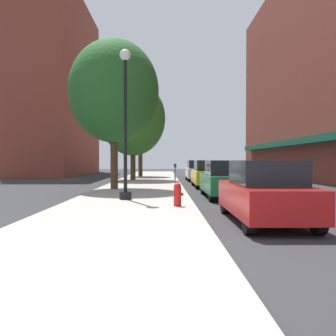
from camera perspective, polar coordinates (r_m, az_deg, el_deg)
name	(u,v)px	position (r m, az deg, el deg)	size (l,w,h in m)	color
ground_plane	(205,186)	(23.87, 5.91, -2.77)	(90.00, 90.00, 0.00)	#2D2D30
sidewalk_slab	(145,184)	(24.75, -3.61, -2.49)	(4.80, 50.00, 0.12)	#A8A399
building_far_background	(59,89)	(45.19, -16.72, 11.83)	(6.80, 18.00, 20.06)	brown
lamppost	(125,121)	(14.49, -6.73, 7.30)	(0.48, 0.48, 5.90)	black
fire_hydrant	(178,194)	(12.26, 1.51, -4.15)	(0.33, 0.26, 0.79)	red
parking_meter_near	(175,170)	(25.55, 1.09, -0.37)	(0.14, 0.09, 1.31)	slate
parking_meter_far	(175,171)	(24.35, 1.17, -0.45)	(0.14, 0.09, 1.31)	slate
tree_near	(140,129)	(34.78, -4.37, 6.17)	(3.68, 3.68, 6.68)	#4C3823
tree_mid	(114,91)	(20.06, -8.49, 11.81)	(4.81, 4.81, 8.01)	#4C3823
tree_far	(133,118)	(28.73, -5.54, 7.76)	(5.08, 5.08, 7.74)	#4C3823
car_red	(265,193)	(10.02, 14.94, -3.74)	(1.80, 4.30, 1.66)	black
car_green	(225,180)	(16.27, 8.91, -1.81)	(1.80, 4.30, 1.66)	black
car_yellow	(208,174)	(22.49, 6.29, -0.96)	(1.80, 4.30, 1.66)	black
car_white	(198,171)	(29.40, 4.69, -0.44)	(1.80, 4.30, 1.66)	black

